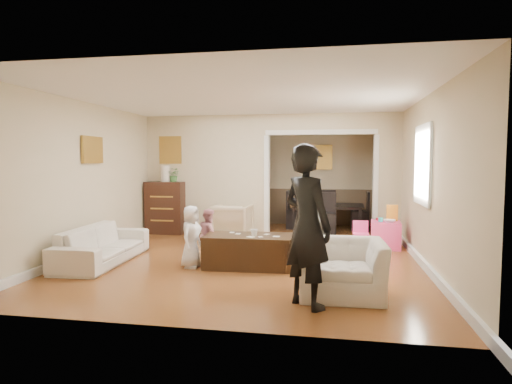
% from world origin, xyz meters
% --- Properties ---
extents(floor, '(7.00, 7.00, 0.00)m').
position_xyz_m(floor, '(0.00, 0.00, 0.00)').
color(floor, '#975927').
rests_on(floor, ground).
extents(partition_left, '(2.75, 0.18, 2.60)m').
position_xyz_m(partition_left, '(-1.38, 1.80, 1.30)').
color(partition_left, beige).
rests_on(partition_left, ground).
extents(partition_right, '(0.55, 0.18, 2.60)m').
position_xyz_m(partition_right, '(2.48, 1.80, 1.30)').
color(partition_right, beige).
rests_on(partition_right, ground).
extents(partition_header, '(2.22, 0.18, 0.35)m').
position_xyz_m(partition_header, '(1.10, 1.80, 2.42)').
color(partition_header, beige).
rests_on(partition_header, partition_right).
extents(window_pane, '(0.03, 0.95, 1.10)m').
position_xyz_m(window_pane, '(2.73, -0.40, 1.55)').
color(window_pane, white).
rests_on(window_pane, ground).
extents(framed_art_partition, '(0.45, 0.03, 0.55)m').
position_xyz_m(framed_art_partition, '(-2.20, 1.70, 1.85)').
color(framed_art_partition, brown).
rests_on(framed_art_partition, partition_left).
extents(framed_art_sofa_wall, '(0.03, 0.55, 0.40)m').
position_xyz_m(framed_art_sofa_wall, '(-2.71, -0.60, 1.80)').
color(framed_art_sofa_wall, brown).
extents(framed_art_alcove, '(0.45, 0.03, 0.55)m').
position_xyz_m(framed_art_alcove, '(1.10, 3.44, 1.70)').
color(framed_art_alcove, brown).
extents(sofa, '(0.86, 1.99, 0.57)m').
position_xyz_m(sofa, '(-2.23, -1.18, 0.29)').
color(sofa, beige).
rests_on(sofa, ground).
extents(armchair_back, '(0.78, 0.81, 0.71)m').
position_xyz_m(armchair_back, '(-0.69, 1.25, 0.35)').
color(armchair_back, '#C6AC89').
rests_on(armchair_back, ground).
extents(armchair_front, '(1.05, 0.92, 0.66)m').
position_xyz_m(armchair_front, '(1.46, -2.20, 0.33)').
color(armchair_front, beige).
rests_on(armchair_front, ground).
extents(dresser, '(0.83, 0.47, 1.15)m').
position_xyz_m(dresser, '(-2.28, 1.59, 0.57)').
color(dresser, black).
rests_on(dresser, ground).
extents(table_lamp, '(0.22, 0.22, 0.36)m').
position_xyz_m(table_lamp, '(-2.28, 1.59, 1.33)').
color(table_lamp, beige).
rests_on(table_lamp, dresser).
extents(potted_plant, '(0.27, 0.24, 0.30)m').
position_xyz_m(potted_plant, '(-2.08, 1.59, 1.30)').
color(potted_plant, '#417634').
rests_on(potted_plant, dresser).
extents(coffee_table, '(1.35, 0.73, 0.49)m').
position_xyz_m(coffee_table, '(0.11, -1.08, 0.25)').
color(coffee_table, '#341F10').
rests_on(coffee_table, ground).
extents(coffee_cup, '(0.11, 0.11, 0.10)m').
position_xyz_m(coffee_cup, '(0.21, -1.13, 0.54)').
color(coffee_cup, silver).
rests_on(coffee_cup, coffee_table).
extents(play_table, '(0.55, 0.55, 0.50)m').
position_xyz_m(play_table, '(2.33, 0.74, 0.25)').
color(play_table, '#DE3A78').
rests_on(play_table, ground).
extents(cereal_box, '(0.20, 0.08, 0.30)m').
position_xyz_m(cereal_box, '(2.45, 0.84, 0.65)').
color(cereal_box, yellow).
rests_on(cereal_box, play_table).
extents(cyan_cup, '(0.08, 0.08, 0.08)m').
position_xyz_m(cyan_cup, '(2.23, 0.69, 0.54)').
color(cyan_cup, '#27C3B9').
rests_on(cyan_cup, play_table).
extents(toy_block, '(0.09, 0.08, 0.05)m').
position_xyz_m(toy_block, '(2.21, 0.86, 0.52)').
color(toy_block, '#B51625').
rests_on(toy_block, play_table).
extents(play_bowl, '(0.23, 0.23, 0.05)m').
position_xyz_m(play_bowl, '(2.38, 0.62, 0.52)').
color(play_bowl, silver).
rests_on(play_bowl, play_table).
extents(dining_table, '(1.70, 1.00, 0.58)m').
position_xyz_m(dining_table, '(1.25, 2.75, 0.29)').
color(dining_table, black).
rests_on(dining_table, ground).
extents(adult_person, '(0.77, 0.76, 1.80)m').
position_xyz_m(adult_person, '(1.08, -2.67, 0.90)').
color(adult_person, black).
rests_on(adult_person, ground).
extents(child_kneel_a, '(0.35, 0.49, 0.94)m').
position_xyz_m(child_kneel_a, '(-0.74, -1.23, 0.47)').
color(child_kneel_a, white).
rests_on(child_kneel_a, ground).
extents(child_kneel_b, '(0.45, 0.50, 0.84)m').
position_xyz_m(child_kneel_b, '(-0.59, -0.78, 0.42)').
color(child_kneel_b, '#CA7E82').
rests_on(child_kneel_b, ground).
extents(child_toddler, '(0.50, 0.49, 0.85)m').
position_xyz_m(child_toddler, '(1.16, -0.33, 0.42)').
color(child_toddler, black).
rests_on(child_toddler, ground).
extents(craft_papers, '(0.82, 0.45, 0.00)m').
position_xyz_m(craft_papers, '(0.19, -1.09, 0.49)').
color(craft_papers, white).
rests_on(craft_papers, coffee_table).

